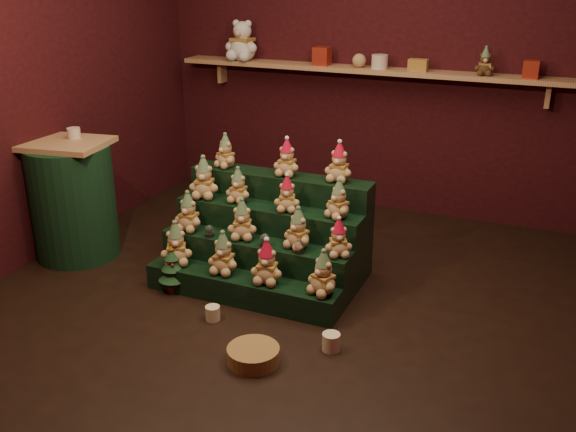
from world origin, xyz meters
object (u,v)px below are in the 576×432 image
at_px(snow_globe_c, 300,246).
at_px(brown_bear, 485,62).
at_px(snow_globe_a, 209,231).
at_px(mug_left, 213,313).
at_px(riser_tier_front, 241,289).
at_px(side_table, 73,200).
at_px(mug_right, 331,342).
at_px(white_bear, 242,35).
at_px(wicker_basket, 253,355).
at_px(snow_globe_b, 265,240).
at_px(mini_christmas_tree, 172,269).

distance_m(snow_globe_c, brown_bear, 2.29).
bearing_deg(snow_globe_a, mug_left, -59.25).
relative_size(riser_tier_front, side_table, 1.51).
bearing_deg(mug_right, white_bear, 126.96).
xyz_separation_m(snow_globe_c, mug_right, (0.41, -0.49, -0.35)).
distance_m(snow_globe_a, wicker_basket, 1.14).
relative_size(wicker_basket, white_bear, 0.67).
bearing_deg(snow_globe_b, brown_bear, 59.44).
relative_size(riser_tier_front, mug_right, 12.77).
distance_m(wicker_basket, brown_bear, 3.10).
xyz_separation_m(riser_tier_front, snow_globe_a, (-0.33, 0.16, 0.31)).
distance_m(riser_tier_front, mug_right, 0.84).
height_order(riser_tier_front, mug_right, riser_tier_front).
bearing_deg(snow_globe_a, mini_christmas_tree, -128.31).
bearing_deg(side_table, brown_bear, 24.94).
height_order(riser_tier_front, snow_globe_b, snow_globe_b).
bearing_deg(snow_globe_b, mini_christmas_tree, -159.80).
xyz_separation_m(riser_tier_front, white_bear, (-1.00, 2.02, 1.46)).
height_order(snow_globe_b, mug_right, snow_globe_b).
xyz_separation_m(side_table, mug_left, (1.49, -0.47, -0.41)).
bearing_deg(snow_globe_c, side_table, 179.86).
bearing_deg(mug_right, mug_left, 178.30).
bearing_deg(side_table, snow_globe_c, -9.24).
bearing_deg(snow_globe_a, snow_globe_b, -0.00).
height_order(snow_globe_c, wicker_basket, snow_globe_c).
xyz_separation_m(snow_globe_b, mug_left, (-0.16, -0.47, -0.36)).
bearing_deg(snow_globe_b, mug_left, -108.83).
xyz_separation_m(snow_globe_a, white_bear, (-0.67, 1.86, 1.15)).
bearing_deg(side_table, snow_globe_b, -9.26).
distance_m(snow_globe_a, mug_right, 1.26).
xyz_separation_m(snow_globe_a, snow_globe_b, (0.44, -0.00, 0.00)).
xyz_separation_m(riser_tier_front, side_table, (-1.55, 0.16, 0.37)).
relative_size(mini_christmas_tree, white_bear, 0.76).
distance_m(snow_globe_a, snow_globe_c, 0.69).
bearing_deg(side_table, riser_tier_front, -15.18).
bearing_deg(brown_bear, mini_christmas_tree, -141.46).
height_order(wicker_basket, brown_bear, brown_bear).
xyz_separation_m(mug_left, wicker_basket, (0.46, -0.33, 0.00)).
height_order(wicker_basket, white_bear, white_bear).
relative_size(snow_globe_a, snow_globe_c, 0.93).
distance_m(snow_globe_c, mini_christmas_tree, 0.93).
xyz_separation_m(side_table, white_bear, (0.55, 1.86, 1.09)).
bearing_deg(snow_globe_a, snow_globe_c, -0.00).
relative_size(snow_globe_a, mini_christmas_tree, 0.25).
bearing_deg(snow_globe_b, white_bear, 120.62).
height_order(snow_globe_b, brown_bear, brown_bear).
height_order(side_table, mug_left, side_table).
relative_size(mug_right, white_bear, 0.24).
distance_m(mini_christmas_tree, white_bear, 2.55).
relative_size(side_table, white_bear, 2.01).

